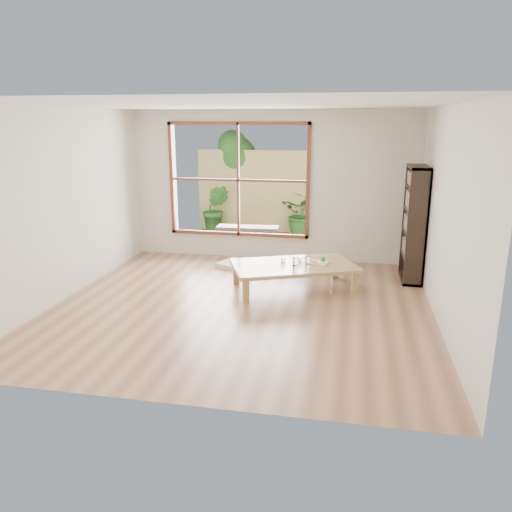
# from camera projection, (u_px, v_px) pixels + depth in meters

# --- Properties ---
(ground) EXTENTS (5.00, 5.00, 0.00)m
(ground) POSITION_uv_depth(u_px,v_px,m) (242.00, 305.00, 6.75)
(ground) COLOR tan
(ground) RESTS_ON ground
(low_table) EXTENTS (2.00, 1.59, 0.38)m
(low_table) POSITION_uv_depth(u_px,v_px,m) (294.00, 267.00, 7.30)
(low_table) COLOR #A17F4E
(low_table) RESTS_ON ground
(floor_cushion) EXTENTS (0.70, 0.70, 0.08)m
(floor_cushion) POSITION_uv_depth(u_px,v_px,m) (237.00, 264.00, 8.52)
(floor_cushion) COLOR silver
(floor_cushion) RESTS_ON ground
(bookshelf) EXTENTS (0.28, 0.80, 1.77)m
(bookshelf) POSITION_uv_depth(u_px,v_px,m) (414.00, 224.00, 7.62)
(bookshelf) COLOR black
(bookshelf) RESTS_ON ground
(glass_tall) EXTENTS (0.08, 0.08, 0.14)m
(glass_tall) POSITION_uv_depth(u_px,v_px,m) (295.00, 261.00, 7.20)
(glass_tall) COLOR silver
(glass_tall) RESTS_ON low_table
(glass_mid) EXTENTS (0.07, 0.07, 0.10)m
(glass_mid) POSITION_uv_depth(u_px,v_px,m) (307.00, 260.00, 7.31)
(glass_mid) COLOR silver
(glass_mid) RESTS_ON low_table
(glass_short) EXTENTS (0.06, 0.06, 0.08)m
(glass_short) POSITION_uv_depth(u_px,v_px,m) (300.00, 260.00, 7.37)
(glass_short) COLOR silver
(glass_short) RESTS_ON low_table
(glass_small) EXTENTS (0.07, 0.07, 0.08)m
(glass_small) POSITION_uv_depth(u_px,v_px,m) (283.00, 260.00, 7.35)
(glass_small) COLOR silver
(glass_small) RESTS_ON low_table
(food_tray) EXTENTS (0.35, 0.29, 0.10)m
(food_tray) POSITION_uv_depth(u_px,v_px,m) (319.00, 262.00, 7.33)
(food_tray) COLOR white
(food_tray) RESTS_ON low_table
(deck) EXTENTS (2.80, 2.00, 0.05)m
(deck) POSITION_uv_depth(u_px,v_px,m) (252.00, 242.00, 10.23)
(deck) COLOR #322B24
(deck) RESTS_ON ground
(garden_bench) EXTENTS (1.23, 0.42, 0.38)m
(garden_bench) POSITION_uv_depth(u_px,v_px,m) (248.00, 229.00, 9.80)
(garden_bench) COLOR black
(garden_bench) RESTS_ON deck
(bamboo_fence) EXTENTS (2.80, 0.06, 1.80)m
(bamboo_fence) POSITION_uv_depth(u_px,v_px,m) (261.00, 192.00, 10.94)
(bamboo_fence) COLOR tan
(bamboo_fence) RESTS_ON ground
(shrub_right) EXTENTS (1.05, 0.98, 0.96)m
(shrub_right) POSITION_uv_depth(u_px,v_px,m) (303.00, 214.00, 10.57)
(shrub_right) COLOR #2F6826
(shrub_right) RESTS_ON deck
(shrub_left) EXTENTS (0.63, 0.53, 1.05)m
(shrub_left) POSITION_uv_depth(u_px,v_px,m) (216.00, 209.00, 10.88)
(shrub_left) COLOR #2F6826
(shrub_left) RESTS_ON deck
(garden_tree) EXTENTS (1.04, 0.85, 2.22)m
(garden_tree) POSITION_uv_depth(u_px,v_px,m) (233.00, 157.00, 11.16)
(garden_tree) COLOR #4C3D2D
(garden_tree) RESTS_ON ground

